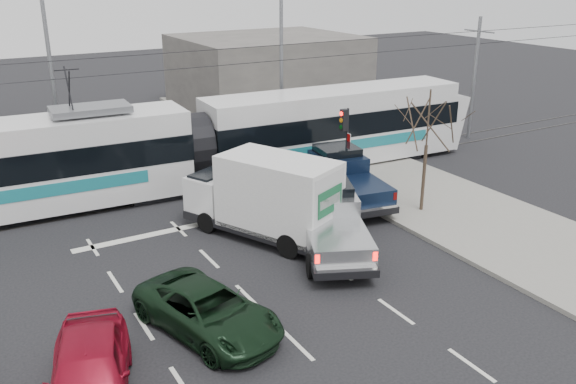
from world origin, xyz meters
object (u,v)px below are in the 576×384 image
tram (194,144)px  red_car (89,373)px  street_lamp_far (47,67)px  box_truck (267,198)px  traffic_signal (345,131)px  bare_tree (428,124)px  street_lamp_near (278,56)px  silver_pickup (329,218)px  green_car (208,310)px  navy_pickup (344,177)px

tram → red_car: size_ratio=6.14×
street_lamp_far → box_truck: 13.87m
tram → box_truck: tram is taller
traffic_signal → bare_tree: bearing=-74.2°
street_lamp_near → silver_pickup: street_lamp_near is taller
bare_tree → traffic_signal: (-1.13, 4.00, -1.05)m
tram → silver_pickup: (1.75, -8.36, -0.95)m
traffic_signal → street_lamp_near: size_ratio=0.40×
green_car → tram: bearing=53.8°
street_lamp_near → traffic_signal: bearing=-96.4°
silver_pickup → green_car: bearing=-129.8°
tram → red_car: (-7.78, -12.62, -1.26)m
box_truck → navy_pickup: (4.62, 1.60, -0.44)m
street_lamp_far → silver_pickup: (6.69, -14.21, -4.01)m
bare_tree → box_truck: size_ratio=0.75×
traffic_signal → street_lamp_far: 14.47m
tram → street_lamp_far: bearing=133.1°
navy_pickup → red_car: bearing=-139.0°
traffic_signal → navy_pickup: 2.25m
silver_pickup → bare_tree: bearing=32.0°
navy_pickup → green_car: navy_pickup is taller
traffic_signal → box_truck: 6.35m
street_lamp_far → tram: size_ratio=0.32×
street_lamp_far → silver_pickup: 16.21m
navy_pickup → bare_tree: bearing=-43.4°
bare_tree → box_truck: bare_tree is taller
street_lamp_far → red_car: size_ratio=1.95×
tram → silver_pickup: bearing=-75.2°
street_lamp_near → tram: 8.20m
street_lamp_near → silver_pickup: bearing=-111.5°
traffic_signal → box_truck: (-5.54, -2.89, -1.17)m
green_car → street_lamp_far: bearing=76.8°
street_lamp_near → green_car: bearing=-125.5°
traffic_signal → green_car: bearing=-142.5°
silver_pickup → street_lamp_far: bearing=139.3°
street_lamp_far → box_truck: bearing=-67.5°
street_lamp_far → red_car: (-2.84, -18.48, -4.33)m
street_lamp_near → green_car: (-10.81, -15.16, -4.45)m
green_car → red_car: (-3.52, -1.32, 0.13)m
street_lamp_near → navy_pickup: bearing=-101.3°
navy_pickup → silver_pickup: bearing=-122.1°
green_car → box_truck: bearing=31.5°
traffic_signal → street_lamp_far: size_ratio=0.40×
box_truck → traffic_signal: bearing=2.8°
tram → silver_pickup: size_ratio=4.44×
street_lamp_near → box_truck: bearing=-121.5°
box_truck → navy_pickup: box_truck is taller
silver_pickup → red_car: 10.44m
bare_tree → navy_pickup: (-2.04, 2.71, -2.66)m
silver_pickup → box_truck: box_truck is taller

